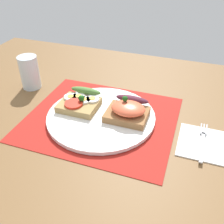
{
  "coord_description": "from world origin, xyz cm",
  "views": [
    {
      "loc": [
        20.49,
        -49.98,
        40.01
      ],
      "look_at": [
        3.0,
        0.0,
        2.8
      ],
      "focal_mm": 41.46,
      "sensor_mm": 36.0,
      "label": 1
    }
  ],
  "objects_px": {
    "sandwich_salmon": "(128,110)",
    "drinking_glass": "(30,72)",
    "fork": "(203,140)",
    "sandwich_egg_tomato": "(80,102)",
    "napkin": "(207,144)",
    "plate": "(101,116)"
  },
  "relations": [
    {
      "from": "fork",
      "to": "napkin",
      "type": "bearing_deg",
      "value": -16.03
    },
    {
      "from": "napkin",
      "to": "drinking_glass",
      "type": "bearing_deg",
      "value": 169.41
    },
    {
      "from": "sandwich_egg_tomato",
      "to": "sandwich_salmon",
      "type": "distance_m",
      "value": 0.13
    },
    {
      "from": "sandwich_egg_tomato",
      "to": "fork",
      "type": "distance_m",
      "value": 0.32
    },
    {
      "from": "sandwich_salmon",
      "to": "drinking_glass",
      "type": "distance_m",
      "value": 0.34
    },
    {
      "from": "sandwich_egg_tomato",
      "to": "plate",
      "type": "bearing_deg",
      "value": -15.3
    },
    {
      "from": "fork",
      "to": "drinking_glass",
      "type": "height_order",
      "value": "drinking_glass"
    },
    {
      "from": "sandwich_salmon",
      "to": "fork",
      "type": "bearing_deg",
      "value": -7.31
    },
    {
      "from": "sandwich_egg_tomato",
      "to": "sandwich_salmon",
      "type": "xyz_separation_m",
      "value": [
        0.13,
        -0.01,
        0.01
      ]
    },
    {
      "from": "drinking_glass",
      "to": "fork",
      "type": "bearing_deg",
      "value": -10.48
    },
    {
      "from": "plate",
      "to": "sandwich_egg_tomato",
      "type": "xyz_separation_m",
      "value": [
        -0.07,
        0.02,
        0.02
      ]
    },
    {
      "from": "plate",
      "to": "drinking_glass",
      "type": "distance_m",
      "value": 0.28
    },
    {
      "from": "napkin",
      "to": "fork",
      "type": "height_order",
      "value": "fork"
    },
    {
      "from": "sandwich_egg_tomato",
      "to": "fork",
      "type": "relative_size",
      "value": 0.73
    },
    {
      "from": "napkin",
      "to": "drinking_glass",
      "type": "height_order",
      "value": "drinking_glass"
    },
    {
      "from": "sandwich_salmon",
      "to": "napkin",
      "type": "relative_size",
      "value": 0.82
    },
    {
      "from": "sandwich_salmon",
      "to": "napkin",
      "type": "height_order",
      "value": "sandwich_salmon"
    },
    {
      "from": "plate",
      "to": "napkin",
      "type": "bearing_deg",
      "value": -2.95
    },
    {
      "from": "sandwich_salmon",
      "to": "fork",
      "type": "xyz_separation_m",
      "value": [
        0.19,
        -0.02,
        -0.03
      ]
    },
    {
      "from": "drinking_glass",
      "to": "sandwich_egg_tomato",
      "type": "bearing_deg",
      "value": -18.7
    },
    {
      "from": "plate",
      "to": "fork",
      "type": "relative_size",
      "value": 2.02
    },
    {
      "from": "plate",
      "to": "sandwich_egg_tomato",
      "type": "distance_m",
      "value": 0.07
    }
  ]
}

